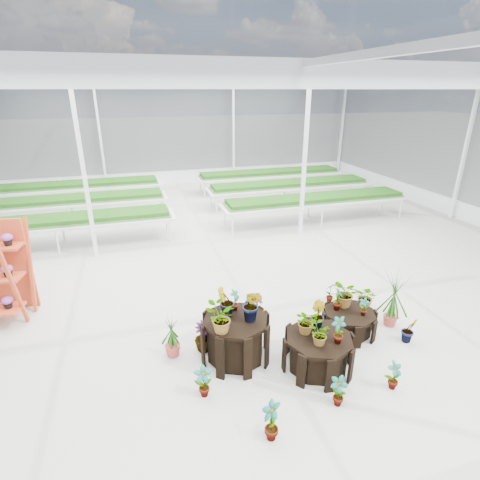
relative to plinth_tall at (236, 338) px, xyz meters
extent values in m
plane|color=gray|center=(0.50, 1.02, -0.38)|extent=(24.00, 24.00, 0.00)
cylinder|color=black|center=(0.00, 0.00, 0.00)|extent=(1.19, 1.19, 0.76)
cylinder|color=black|center=(1.20, -0.60, -0.09)|extent=(1.25, 1.25, 0.58)
cylinder|color=black|center=(2.20, 0.10, -0.16)|extent=(1.15, 1.15, 0.43)
imported|color=#19440F|center=(-0.13, 0.11, 0.65)|extent=(0.37, 0.34, 0.53)
imported|color=#19440F|center=(0.24, -0.13, 0.67)|extent=(0.41, 0.41, 0.58)
imported|color=#19440F|center=(0.06, 0.25, 0.58)|extent=(0.25, 0.24, 0.40)
imported|color=#19440F|center=(-0.32, -0.28, 0.62)|extent=(0.51, 0.47, 0.48)
imported|color=#19440F|center=(1.05, -0.42, 0.41)|extent=(0.40, 0.36, 0.41)
imported|color=#19440F|center=(1.40, -0.80, 0.43)|extent=(0.22, 0.27, 0.46)
imported|color=#19440F|center=(1.27, -0.35, 0.44)|extent=(0.24, 0.29, 0.48)
imported|color=#19440F|center=(1.10, -0.76, 0.38)|extent=(0.42, 0.41, 0.36)
imported|color=#19440F|center=(2.00, 0.23, 0.29)|extent=(0.27, 0.30, 0.47)
imported|color=#19440F|center=(2.36, -0.05, 0.22)|extent=(0.21, 0.21, 0.34)
imported|color=#19440F|center=(2.19, 0.29, 0.32)|extent=(0.43, 0.49, 0.54)
imported|color=#19440F|center=(-0.68, -0.70, -0.12)|extent=(0.28, 0.20, 0.51)
imported|color=#19440F|center=(-0.48, 0.34, -0.10)|extent=(0.33, 0.33, 0.55)
imported|color=#19440F|center=(0.01, -1.65, -0.08)|extent=(0.25, 0.34, 0.59)
imported|color=#19440F|center=(1.11, -1.39, -0.14)|extent=(0.29, 0.31, 0.48)
imported|color=#19440F|center=(2.07, -1.35, -0.14)|extent=(0.27, 0.19, 0.48)
imported|color=#19440F|center=(3.07, -0.45, -0.14)|extent=(0.28, 0.23, 0.48)
imported|color=#19440F|center=(2.98, 0.72, -0.13)|extent=(0.57, 0.59, 0.50)
imported|color=#19440F|center=(2.39, 1.14, -0.15)|extent=(0.28, 0.22, 0.47)
imported|color=#19440F|center=(0.70, 0.97, -0.11)|extent=(0.42, 0.42, 0.54)
imported|color=#19440F|center=(0.13, 0.78, -0.10)|extent=(0.33, 0.36, 0.57)
camera|label=1|loc=(-1.36, -4.93, 3.82)|focal=28.00mm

